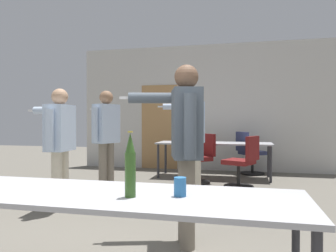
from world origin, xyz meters
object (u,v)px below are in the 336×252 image
(person_near_casual, at_px, (185,137))
(person_center_tall, at_px, (59,137))
(beer_bottle, at_px, (130,166))
(drink_cup, at_px, (180,187))
(person_far_watching, at_px, (196,129))
(office_chair_far_right, at_px, (249,154))
(person_right_polo, at_px, (106,131))
(office_chair_side_rolled, at_px, (243,164))
(office_chair_near_pushed, at_px, (200,160))

(person_near_casual, distance_m, person_center_tall, 2.04)
(beer_bottle, distance_m, drink_cup, 0.32)
(person_center_tall, bearing_deg, person_near_casual, -119.64)
(person_near_casual, height_order, person_center_tall, person_near_casual)
(person_far_watching, distance_m, office_chair_far_right, 2.34)
(person_right_polo, distance_m, office_chair_side_rolled, 2.43)
(office_chair_side_rolled, height_order, beer_bottle, beer_bottle)
(office_chair_side_rolled, height_order, drink_cup, office_chair_side_rolled)
(office_chair_far_right, bearing_deg, office_chair_side_rolled, -37.78)
(person_near_casual, height_order, drink_cup, person_near_casual)
(office_chair_near_pushed, bearing_deg, person_right_polo, 91.14)
(person_far_watching, xyz_separation_m, beer_bottle, (0.14, -3.50, -0.12))
(person_center_tall, distance_m, office_chair_near_pushed, 2.82)
(person_near_casual, xyz_separation_m, office_chair_far_right, (0.64, 4.37, -0.58))
(person_near_casual, bearing_deg, office_chair_near_pushed, -11.17)
(office_chair_near_pushed, bearing_deg, person_center_tall, 106.90)
(office_chair_side_rolled, relative_size, drink_cup, 8.14)
(beer_bottle, height_order, drink_cup, beer_bottle)
(person_near_casual, height_order, person_right_polo, person_near_casual)
(person_center_tall, distance_m, drink_cup, 2.86)
(person_far_watching, relative_size, office_chair_far_right, 1.83)
(office_chair_side_rolled, relative_size, beer_bottle, 2.37)
(office_chair_near_pushed, relative_size, drink_cup, 8.27)
(person_far_watching, relative_size, drink_cup, 15.29)
(office_chair_far_right, bearing_deg, person_right_polo, -77.05)
(person_far_watching, bearing_deg, person_near_casual, 174.41)
(office_chair_far_right, distance_m, beer_bottle, 5.66)
(person_center_tall, bearing_deg, office_chair_far_right, -40.10)
(person_right_polo, height_order, office_chair_far_right, person_right_polo)
(beer_bottle, bearing_deg, drink_cup, 16.74)
(person_near_casual, xyz_separation_m, drink_cup, (0.18, -1.14, -0.24))
(person_far_watching, distance_m, office_chair_side_rolled, 1.11)
(person_right_polo, distance_m, office_chair_far_right, 3.38)
(drink_cup, bearing_deg, beer_bottle, -163.26)
(office_chair_near_pushed, xyz_separation_m, beer_bottle, (0.19, -4.38, 0.47))
(person_far_watching, height_order, drink_cup, person_far_watching)
(person_far_watching, bearing_deg, beer_bottle, 170.76)
(person_near_casual, xyz_separation_m, person_right_polo, (-1.69, 1.98, -0.01))
(person_near_casual, xyz_separation_m, office_chair_near_pushed, (-0.29, 3.15, -0.59))
(person_center_tall, distance_m, office_chair_far_right, 4.33)
(person_center_tall, xyz_separation_m, office_chair_near_pushed, (1.56, 2.29, -0.52))
(drink_cup, bearing_deg, person_near_casual, 99.03)
(person_far_watching, bearing_deg, person_right_polo, 90.05)
(person_far_watching, xyz_separation_m, office_chair_side_rolled, (0.74, 0.56, -0.61))
(person_near_casual, xyz_separation_m, beer_bottle, (-0.10, -1.22, -0.11))
(office_chair_side_rolled, height_order, office_chair_near_pushed, office_chair_near_pushed)
(person_far_watching, height_order, office_chair_near_pushed, person_far_watching)
(person_center_tall, height_order, beer_bottle, person_center_tall)
(beer_bottle, relative_size, drink_cup, 3.43)
(person_right_polo, relative_size, office_chair_near_pushed, 1.81)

